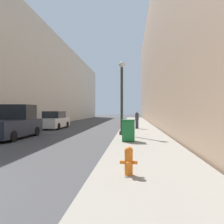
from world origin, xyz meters
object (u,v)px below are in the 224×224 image
object	(u,v)px
trash_bin	(128,130)
pickup_truck	(13,124)
lamppost	(122,95)
pedestrian_on_sidewalk	(137,120)
fire_hydrant	(129,160)
parked_sedan_near	(54,121)

from	to	relation	value
trash_bin	pickup_truck	world-z (taller)	pickup_truck
pickup_truck	lamppost	bearing A→B (deg)	9.69
trash_bin	pedestrian_on_sidewalk	xyz separation A→B (m)	(0.64, 8.20, 0.21)
trash_bin	lamppost	bearing A→B (deg)	99.27
fire_hydrant	parked_sedan_near	distance (m)	17.12
pickup_truck	parked_sedan_near	size ratio (longest dim) A/B	1.09
parked_sedan_near	pedestrian_on_sidewalk	world-z (taller)	pedestrian_on_sidewalk
trash_bin	lamppost	world-z (taller)	lamppost
fire_hydrant	parked_sedan_near	world-z (taller)	parked_sedan_near
lamppost	pedestrian_on_sidewalk	distance (m)	5.64
parked_sedan_near	pickup_truck	bearing A→B (deg)	-90.30
fire_hydrant	parked_sedan_near	xyz separation A→B (m)	(-7.55, 15.37, 0.26)
pedestrian_on_sidewalk	pickup_truck	bearing A→B (deg)	-141.85
pickup_truck	pedestrian_on_sidewalk	world-z (taller)	pickup_truck
pickup_truck	parked_sedan_near	world-z (taller)	pickup_truck
pickup_truck	pedestrian_on_sidewalk	bearing A→B (deg)	38.15
fire_hydrant	parked_sedan_near	size ratio (longest dim) A/B	0.16
fire_hydrant	pedestrian_on_sidewalk	distance (m)	14.30
fire_hydrant	lamppost	distance (m)	9.42
pickup_truck	pedestrian_on_sidewalk	distance (m)	10.32
fire_hydrant	trash_bin	xyz separation A→B (m)	(-0.11, 6.09, 0.21)
lamppost	pedestrian_on_sidewalk	size ratio (longest dim) A/B	3.09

